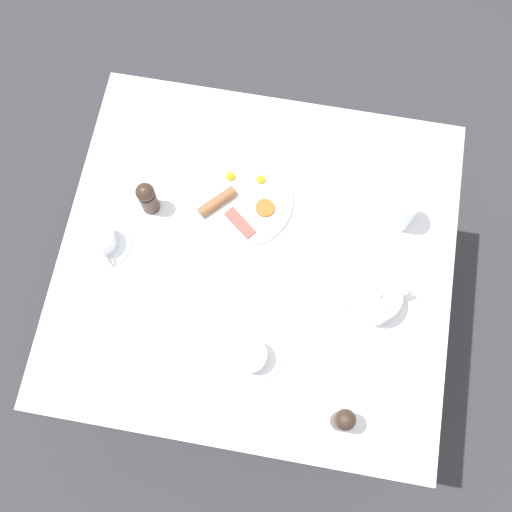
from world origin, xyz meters
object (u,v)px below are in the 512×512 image
salt_grinder (147,198)px  water_glass_tall (403,210)px  breakfast_plate (241,199)px  teacup_with_saucer_right (100,241)px  teapot_near (375,299)px  knife_by_plate (338,160)px  fork_by_plate (171,303)px  pepper_grinder (343,420)px  teacup_with_saucer_left (250,356)px

salt_grinder → water_glass_tall: bearing=96.8°
breakfast_plate → teacup_with_saucer_right: bearing=-61.0°
teapot_near → knife_by_plate: 0.41m
breakfast_plate → water_glass_tall: bearing=92.4°
teapot_near → fork_by_plate: teapot_near is taller
fork_by_plate → teacup_with_saucer_right: bearing=-120.3°
fork_by_plate → water_glass_tall: bearing=121.1°
pepper_grinder → salt_grinder: 0.74m
pepper_grinder → teapot_near: bearing=172.0°
salt_grinder → fork_by_plate: salt_grinder is taller
knife_by_plate → water_glass_tall: bearing=51.0°
teacup_with_saucer_right → knife_by_plate: (-0.35, 0.58, -0.03)m
breakfast_plate → teacup_with_saucer_left: teacup_with_saucer_left is taller
teacup_with_saucer_right → salt_grinder: (-0.13, 0.10, 0.04)m
teapot_near → knife_by_plate: bearing=-91.8°
teapot_near → pepper_grinder: pepper_grinder is taller
breakfast_plate → water_glass_tall: (-0.02, 0.42, 0.06)m
teapot_near → fork_by_plate: size_ratio=1.14×
water_glass_tall → pepper_grinder: bearing=-8.6°
teacup_with_saucer_left → salt_grinder: size_ratio=1.21×
water_glass_tall → salt_grinder: (0.08, -0.66, -0.00)m
pepper_grinder → salt_grinder: size_ratio=1.00×
water_glass_tall → fork_by_plate: size_ratio=0.80×
water_glass_tall → breakfast_plate: bearing=-87.6°
teapot_near → fork_by_plate: (0.09, -0.51, -0.04)m
teapot_near → teacup_with_saucer_left: 0.34m
salt_grinder → knife_by_plate: size_ratio=0.56×
teacup_with_saucer_left → fork_by_plate: bearing=-114.3°
teapot_near → pepper_grinder: size_ratio=1.55×
teacup_with_saucer_left → pepper_grinder: size_ratio=1.21×
water_glass_tall → pepper_grinder: water_glass_tall is taller
teapot_near → knife_by_plate: teapot_near is taller
breakfast_plate → salt_grinder: 0.25m
breakfast_plate → water_glass_tall: size_ratio=2.02×
breakfast_plate → water_glass_tall: water_glass_tall is taller
pepper_grinder → knife_by_plate: (-0.69, -0.10, -0.06)m
teacup_with_saucer_right → fork_by_plate: teacup_with_saucer_right is taller
knife_by_plate → teacup_with_saucer_right: bearing=-59.0°
salt_grinder → knife_by_plate: bearing=115.1°
fork_by_plate → salt_grinder: bearing=-156.3°
teacup_with_saucer_left → teacup_with_saucer_right: (-0.23, -0.44, -0.00)m
teacup_with_saucer_left → salt_grinder: bearing=-136.5°
teacup_with_saucer_left → salt_grinder: (-0.35, -0.34, 0.04)m
fork_by_plate → knife_by_plate: size_ratio=0.76×
breakfast_plate → pepper_grinder: 0.63m
knife_by_plate → teacup_with_saucer_left: bearing=-14.1°
water_glass_tall → salt_grinder: 0.67m
salt_grinder → teapot_near: bearing=75.4°
teacup_with_saucer_left → knife_by_plate: size_ratio=0.68×
breakfast_plate → teacup_with_saucer_right: (0.19, -0.34, 0.02)m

